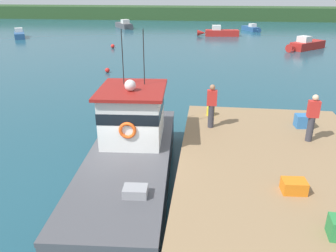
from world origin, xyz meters
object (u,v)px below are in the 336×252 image
deckhand_by_the_boat (312,117)px  moored_boat_near_channel (124,25)px  bait_bucket (211,111)px  moored_boat_off_the_point (19,34)px  moored_boat_far_right (251,28)px  moored_boat_far_left (306,45)px  mooring_buoy_spare_mooring (113,46)px  deckhand_further_back (212,105)px  main_fishing_boat (131,152)px  crate_stack_near_edge (304,121)px  mooring_buoy_inshore (107,70)px  crate_single_far (294,186)px  moored_boat_outer_mooring (219,32)px

deckhand_by_the_boat → moored_boat_near_channel: bearing=111.6°
bait_bucket → moored_boat_off_the_point: size_ratio=0.08×
moored_boat_far_right → moored_boat_near_channel: bearing=176.5°
moored_boat_far_left → mooring_buoy_spare_mooring: (-20.14, -1.62, -0.27)m
moored_boat_far_left → deckhand_further_back: bearing=-111.1°
main_fishing_boat → moored_boat_off_the_point: (-21.96, 32.04, -0.60)m
main_fishing_boat → deckhand_further_back: (2.56, 2.01, 1.05)m
moored_boat_near_channel → mooring_buoy_spare_mooring: bearing=-80.0°
crate_stack_near_edge → bait_bucket: 3.53m
crate_stack_near_edge → mooring_buoy_inshore: size_ratio=1.68×
bait_bucket → moored_boat_far_left: size_ratio=0.07×
moored_boat_off_the_point → mooring_buoy_spare_mooring: moored_boat_off_the_point is taller
moored_boat_far_right → mooring_buoy_inshore: bearing=-115.9°
mooring_buoy_spare_mooring → moored_boat_off_the_point: bearing=155.5°
main_fishing_boat → crate_single_far: 5.12m
moored_boat_outer_mooring → mooring_buoy_spare_mooring: size_ratio=13.23×
moored_boat_far_right → moored_boat_far_left: bearing=-76.1°
crate_single_far → bait_bucket: bait_bucket is taller
bait_bucket → moored_boat_outer_mooring: 33.45m
crate_stack_near_edge → moored_boat_far_right: size_ratio=0.14×
moored_boat_outer_mooring → moored_boat_near_channel: 16.42m
crate_stack_near_edge → deckhand_by_the_boat: deckhand_by_the_boat is taller
main_fishing_boat → crate_single_far: bearing=-23.6°
bait_bucket → moored_boat_far_left: 25.87m
deckhand_by_the_boat → bait_bucket: bearing=148.0°
crate_stack_near_edge → mooring_buoy_inshore: (-11.23, 12.36, -1.26)m
main_fishing_boat → mooring_buoy_spare_mooring: 26.81m
moored_boat_outer_mooring → moored_boat_off_the_point: size_ratio=1.23×
deckhand_by_the_boat → moored_boat_near_channel: deckhand_by_the_boat is taller
bait_bucket → deckhand_by_the_boat: size_ratio=0.21×
main_fishing_boat → mooring_buoy_inshore: main_fishing_boat is taller
crate_single_far → moored_boat_off_the_point: size_ratio=0.13×
crate_stack_near_edge → moored_boat_near_channel: size_ratio=0.12×
main_fishing_boat → moored_boat_near_channel: size_ratio=1.99×
deckhand_further_back → moored_boat_far_left: size_ratio=0.35×
main_fishing_boat → moored_boat_outer_mooring: bearing=84.5°
moored_boat_off_the_point → moored_boat_far_right: 32.25m
deckhand_further_back → moored_boat_outer_mooring: deckhand_further_back is taller
main_fishing_boat → moored_boat_far_right: 43.74m
moored_boat_outer_mooring → mooring_buoy_spare_mooring: moored_boat_outer_mooring is taller
crate_single_far → deckhand_by_the_boat: size_ratio=0.37×
bait_bucket → deckhand_further_back: deckhand_further_back is taller
bait_bucket → main_fishing_boat: bearing=-127.9°
moored_boat_near_channel → mooring_buoy_inshore: size_ratio=13.93×
moored_boat_near_channel → main_fishing_boat: bearing=-75.9°
moored_boat_near_channel → mooring_buoy_spare_mooring: (3.26, -18.49, -0.26)m
deckhand_further_back → mooring_buoy_spare_mooring: 25.87m
moored_boat_far_left → moored_boat_outer_mooring: 12.88m
main_fishing_boat → moored_boat_off_the_point: main_fishing_boat is taller
crate_stack_near_edge → mooring_buoy_spare_mooring: bearing=120.8°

